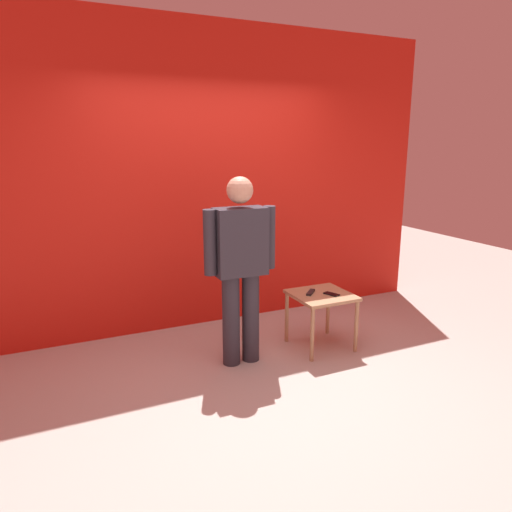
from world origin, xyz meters
The scene contains 6 objects.
ground_plane centered at (0.00, 0.00, 0.00)m, with size 12.00×12.00×0.00m, color #B7B2A8.
back_wall_red centered at (0.00, 1.51, 1.52)m, with size 5.05×0.12×3.03m, color red.
standing_person centered at (-0.11, 0.44, 0.91)m, with size 0.64×0.23×1.62m.
side_table centered at (0.69, 0.42, 0.45)m, with size 0.53×0.53×0.52m.
cell_phone centered at (0.76, 0.36, 0.53)m, with size 0.07×0.14×0.01m, color black.
tv_remote centered at (0.61, 0.47, 0.53)m, with size 0.04×0.17×0.02m, color black.
Camera 1 is at (-1.57, -3.05, 1.88)m, focal length 32.76 mm.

